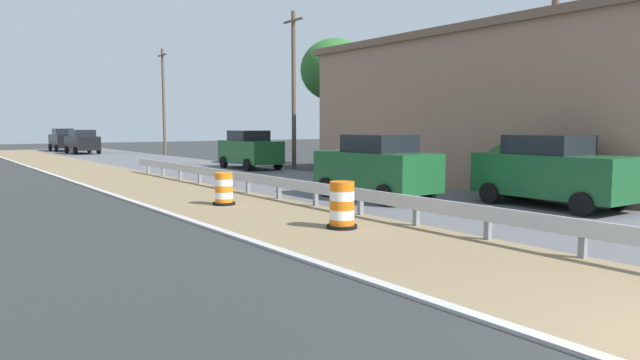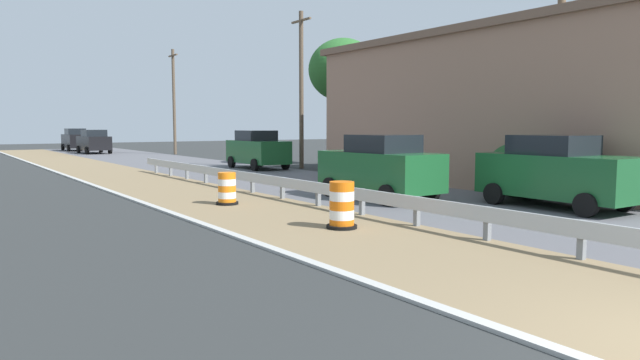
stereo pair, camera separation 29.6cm
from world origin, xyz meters
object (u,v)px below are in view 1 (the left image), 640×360
Objects in this scene: car_trailing_far_lane at (63,140)px; traffic_barrel_mid at (224,190)px; car_mid_far_lane at (250,150)px; traffic_barrel_close at (342,207)px; utility_pole_near at (553,79)px; car_trailing_near_lane at (552,171)px; utility_pole_far at (164,100)px; car_lead_far_lane at (82,142)px; utility_pole_mid at (294,88)px; car_lead_near_lane at (376,167)px.

traffic_barrel_mid is at bearing 174.69° from car_trailing_far_lane.
traffic_barrel_close is at bearing -21.27° from car_mid_far_lane.
car_mid_far_lane is at bearing 94.80° from utility_pole_near.
car_mid_far_lane is at bearing -178.89° from car_trailing_near_lane.
utility_pole_far is at bearing 72.19° from traffic_barrel_mid.
traffic_barrel_mid is 0.22× the size of car_mid_far_lane.
car_trailing_far_lane is at bearing -174.39° from car_trailing_near_lane.
utility_pole_near is at bearing -90.78° from utility_pole_far.
car_mid_far_lane is 17.33m from utility_pole_near.
car_lead_far_lane is at bearing -177.75° from car_trailing_far_lane.
utility_pole_mid reaches higher than car_trailing_far_lane.
car_lead_far_lane is (3.98, 40.30, 0.52)m from traffic_barrel_close.
car_mid_far_lane reaches higher than car_trailing_near_lane.
utility_pole_mid is (5.25, -24.47, 3.41)m from car_lead_far_lane.
traffic_barrel_close is 5.12m from traffic_barrel_mid.
traffic_barrel_mid is 9.60m from car_trailing_near_lane.
traffic_barrel_mid is 0.21× the size of car_trailing_near_lane.
utility_pole_far reaches higher than car_lead_near_lane.
utility_pole_far is (2.10, 35.76, 3.40)m from car_trailing_near_lane.
car_mid_far_lane is (7.21, 17.20, 0.56)m from traffic_barrel_close.
traffic_barrel_close is at bearing 128.96° from car_lead_near_lane.
car_lead_near_lane is 0.99× the size of car_trailing_far_lane.
traffic_barrel_mid is at bearing -107.81° from utility_pole_far.
car_lead_near_lane is (4.60, -1.63, 0.60)m from traffic_barrel_mid.
utility_pole_far is (9.12, 34.84, 3.96)m from traffic_barrel_close.
utility_pole_mid is (2.21, 16.75, 3.38)m from car_trailing_near_lane.
traffic_barrel_close is 0.15× the size of utility_pole_near.
car_lead_near_lane is at bearing -179.02° from car_trailing_far_lane.
utility_pole_near is at bearing -92.13° from utility_pole_mid.
traffic_barrel_close is at bearing -120.23° from utility_pole_mid.
car_trailing_far_lane is at bearing 0.35° from car_lead_far_lane.
car_mid_far_lane is (3.06, 13.73, 0.01)m from car_lead_near_lane.
car_trailing_far_lane is (-3.23, 47.61, 0.01)m from car_trailing_near_lane.
utility_pole_far reaches higher than traffic_barrel_close.
utility_pole_far is at bearing -9.83° from car_lead_near_lane.
car_mid_far_lane reaches higher than traffic_barrel_close.
car_trailing_near_lane is 41.33m from car_lead_far_lane.
traffic_barrel_mid is at bearing -132.00° from utility_pole_mid.
utility_pole_near reaches higher than car_lead_near_lane.
car_lead_near_lane is 36.83m from car_lead_far_lane.
car_lead_far_lane is (-0.18, 36.83, -0.02)m from car_lead_near_lane.
car_trailing_near_lane is 18.11m from car_mid_far_lane.
car_trailing_far_lane is at bearing -171.88° from car_mid_far_lane.
car_trailing_far_lane is at bearing 84.20° from traffic_barrel_mid.
car_trailing_far_lane is 0.58× the size of utility_pole_near.
utility_pole_near reaches higher than car_trailing_near_lane.
car_trailing_far_lane is at bearing -0.36° from car_lead_near_lane.
traffic_barrel_close reaches higher than traffic_barrel_mid.
utility_pole_mid is (9.66, 10.73, 3.99)m from traffic_barrel_mid.
utility_pole_mid is at bearing -23.14° from car_lead_near_lane.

